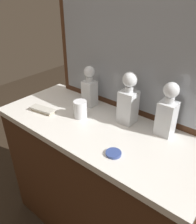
{
  "coord_description": "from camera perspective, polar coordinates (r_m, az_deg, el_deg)",
  "views": [
    {
      "loc": [
        0.65,
        -0.78,
        1.54
      ],
      "look_at": [
        0.0,
        0.0,
        0.96
      ],
      "focal_mm": 35.51,
      "sensor_mm": 36.0,
      "label": 1
    }
  ],
  "objects": [
    {
      "name": "dresser",
      "position": [
        1.5,
        0.0,
        -17.47
      ],
      "size": [
        1.2,
        0.52,
        0.88
      ],
      "color": "#472816",
      "rests_on": "ground_plane"
    },
    {
      "name": "crystal_decanter_center",
      "position": [
        1.19,
        7.78,
        2.3
      ],
      "size": [
        0.09,
        0.09,
        0.29
      ],
      "color": "white",
      "rests_on": "dresser"
    },
    {
      "name": "porcelain_dish",
      "position": [
        1.01,
        4.01,
        -10.57
      ],
      "size": [
        0.07,
        0.07,
        0.01
      ],
      "color": "#33478C",
      "rests_on": "dresser"
    },
    {
      "name": "ground_plane",
      "position": [
        1.84,
        0.0,
        -26.78
      ],
      "size": [
        6.0,
        6.0,
        0.0
      ],
      "primitive_type": "plane",
      "color": "#2D2319"
    },
    {
      "name": "dresser_mirror",
      "position": [
        1.26,
        7.23,
        14.19
      ],
      "size": [
        1.0,
        0.03,
        0.66
      ],
      "color": "#472816",
      "rests_on": "dresser"
    },
    {
      "name": "silver_brush_front",
      "position": [
        1.37,
        -14.12,
        0.55
      ],
      "size": [
        0.17,
        0.08,
        0.02
      ],
      "color": "#B7A88C",
      "rests_on": "dresser"
    },
    {
      "name": "crystal_decanter_front",
      "position": [
        1.14,
        17.33,
        -0.58
      ],
      "size": [
        0.08,
        0.08,
        0.28
      ],
      "color": "white",
      "rests_on": "dresser"
    },
    {
      "name": "crystal_decanter_far_right",
      "position": [
        1.37,
        -2.16,
        5.61
      ],
      "size": [
        0.07,
        0.07,
        0.25
      ],
      "color": "white",
      "rests_on": "dresser"
    },
    {
      "name": "crystal_tumbler_far_right",
      "position": [
        1.26,
        -4.66,
        0.48
      ],
      "size": [
        0.08,
        0.08,
        0.1
      ],
      "color": "white",
      "rests_on": "dresser"
    }
  ]
}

